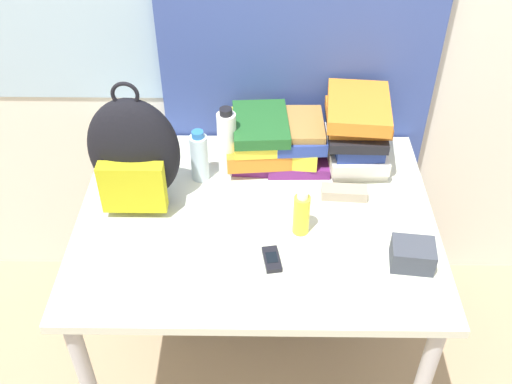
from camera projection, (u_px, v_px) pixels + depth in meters
The scene contains 13 objects.
wall_back at pixel (257, 3), 2.01m from camera, with size 6.00×0.06×2.50m.
curtain_blue at pixel (301, 11), 1.97m from camera, with size 0.97×0.04×2.50m.
desk at pixel (256, 236), 1.98m from camera, with size 1.14×0.89×0.77m.
backpack at pixel (134, 154), 1.87m from camera, with size 0.29×0.18×0.44m.
book_stack_left at pixel (258, 139), 2.09m from camera, with size 0.24×0.29×0.18m.
book_stack_center at pixel (297, 143), 2.09m from camera, with size 0.22×0.23×0.17m.
book_stack_right at pixel (356, 131), 2.06m from camera, with size 0.23×0.30×0.26m.
water_bottle at pixel (199, 157), 2.01m from camera, with size 0.06×0.06×0.19m.
sports_bottle at pixel (227, 143), 2.02m from camera, with size 0.06×0.06×0.26m.
sunscreen_bottle at pixel (301, 213), 1.82m from camera, with size 0.05×0.05×0.16m.
cell_phone at pixel (272, 259), 1.76m from camera, with size 0.06×0.10×0.02m.
sunglasses_case at pixel (344, 193), 1.98m from camera, with size 0.15×0.07×0.04m.
camera_pouch at pixel (413, 255), 1.74m from camera, with size 0.13×0.11×0.07m.
Camera 1 is at (0.02, -0.97, 2.07)m, focal length 42.00 mm.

